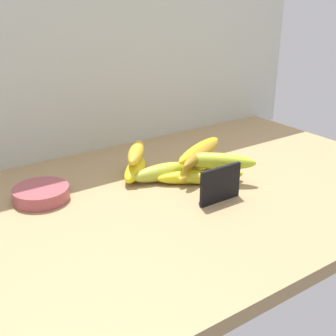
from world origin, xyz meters
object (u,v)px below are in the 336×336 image
(banana_7, at_px, (202,154))
(banana_8, at_px, (136,152))
(chalkboard_sign, at_px, (220,186))
(banana_0, at_px, (191,177))
(banana_5, at_px, (217,161))
(banana_4, at_px, (212,176))
(fruit_bowl, at_px, (41,194))
(banana_3, at_px, (162,172))
(banana_6, at_px, (200,150))
(banana_2, at_px, (197,166))
(banana_1, at_px, (135,169))

(banana_7, relative_size, banana_8, 1.33)
(chalkboard_sign, distance_m, banana_0, 0.12)
(banana_5, relative_size, banana_7, 0.93)
(banana_4, relative_size, banana_7, 0.77)
(chalkboard_sign, xyz_separation_m, fruit_bowl, (-0.33, 0.24, -0.02))
(fruit_bowl, relative_size, banana_0, 0.76)
(banana_7, bearing_deg, banana_8, 144.01)
(banana_3, xyz_separation_m, banana_7, (0.10, -0.03, 0.04))
(banana_3, relative_size, banana_7, 0.79)
(chalkboard_sign, distance_m, banana_6, 0.18)
(fruit_bowl, bearing_deg, banana_4, -21.41)
(banana_7, bearing_deg, chalkboard_sign, -112.79)
(banana_3, bearing_deg, fruit_bowl, 167.45)
(banana_2, relative_size, banana_7, 0.99)
(chalkboard_sign, relative_size, banana_6, 0.53)
(chalkboard_sign, bearing_deg, banana_6, 66.97)
(banana_0, relative_size, banana_1, 1.11)
(chalkboard_sign, height_order, banana_5, chalkboard_sign)
(fruit_bowl, xyz_separation_m, banana_6, (0.40, -0.07, 0.04))
(banana_1, distance_m, banana_2, 0.16)
(banana_1, bearing_deg, banana_0, -49.81)
(fruit_bowl, xyz_separation_m, banana_5, (0.39, -0.15, 0.04))
(banana_8, bearing_deg, banana_7, -35.99)
(banana_1, relative_size, banana_2, 0.75)
(fruit_bowl, bearing_deg, chalkboard_sign, -35.46)
(banana_4, relative_size, banana_6, 0.75)
(banana_2, bearing_deg, banana_7, -64.11)
(banana_0, relative_size, banana_2, 0.84)
(fruit_bowl, distance_m, banana_7, 0.40)
(banana_0, relative_size, banana_3, 1.06)
(banana_2, distance_m, banana_7, 0.04)
(banana_3, distance_m, banana_8, 0.09)
(banana_2, relative_size, banana_8, 1.31)
(banana_6, height_order, banana_8, banana_8)
(banana_0, relative_size, banana_7, 0.83)
(fruit_bowl, bearing_deg, banana_8, 0.90)
(banana_4, bearing_deg, banana_1, 134.65)
(fruit_bowl, relative_size, banana_2, 0.63)
(banana_0, relative_size, banana_5, 0.89)
(banana_3, distance_m, banana_4, 0.13)
(banana_5, bearing_deg, banana_4, 172.02)
(banana_2, xyz_separation_m, banana_5, (0.01, -0.07, 0.04))
(banana_3, xyz_separation_m, banana_6, (0.11, -0.01, 0.04))
(fruit_bowl, relative_size, banana_1, 0.84)
(banana_0, distance_m, banana_8, 0.15)
(chalkboard_sign, height_order, banana_2, chalkboard_sign)
(fruit_bowl, height_order, banana_4, banana_4)
(banana_5, distance_m, banana_7, 0.06)
(fruit_bowl, relative_size, banana_7, 0.63)
(banana_2, bearing_deg, banana_0, -142.89)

